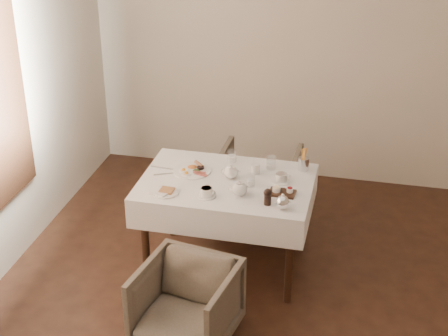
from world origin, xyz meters
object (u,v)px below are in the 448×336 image
at_px(breakfast_plate, 192,170).
at_px(teapot_centre, 231,171).
at_px(table, 226,195).
at_px(armchair_near, 186,305).
at_px(armchair_far, 258,185).

height_order(breakfast_plate, teapot_centre, teapot_centre).
relative_size(table, breakfast_plate, 4.35).
height_order(table, breakfast_plate, breakfast_plate).
xyz_separation_m(armchair_near, armchair_far, (0.17, 1.69, 0.03)).
xyz_separation_m(armchair_far, teapot_centre, (-0.08, -0.74, 0.50)).
height_order(table, teapot_centre, teapot_centre).
relative_size(table, armchair_near, 2.04).
bearing_deg(table, breakfast_plate, 161.17).
height_order(armchair_far, teapot_centre, teapot_centre).
distance_m(breakfast_plate, teapot_centre, 0.32).
bearing_deg(armchair_near, teapot_centre, 94.76).
height_order(table, armchair_near, table).
bearing_deg(teapot_centre, armchair_near, -106.18).
bearing_deg(breakfast_plate, teapot_centre, -28.10).
distance_m(armchair_far, breakfast_plate, 0.91).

